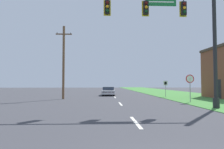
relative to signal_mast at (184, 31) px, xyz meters
name	(u,v)px	position (x,y,z in m)	size (l,w,h in m)	color
grass_verge_right	(175,94)	(6.33, 19.33, -5.42)	(10.00, 110.00, 0.04)	#428438
road_center_line	(115,97)	(-4.17, 11.33, -5.43)	(0.16, 34.80, 0.01)	silver
signal_mast	(184,31)	(0.00, 0.00, 0.00)	(8.76, 0.47, 8.69)	#232326
car_ahead	(108,91)	(-4.91, 15.51, -4.84)	(1.95, 4.51, 1.19)	black
stop_sign	(190,82)	(2.28, 4.27, -3.58)	(0.76, 0.07, 2.50)	gray
route_sign_post	(166,85)	(2.19, 11.19, -3.91)	(0.55, 0.06, 2.03)	gray
utility_pole_near	(64,61)	(-10.08, 8.80, -1.20)	(1.80, 0.26, 8.18)	brown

